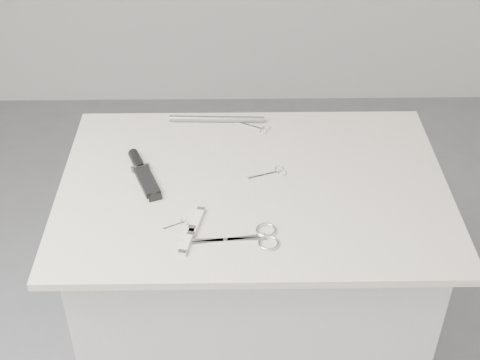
{
  "coord_description": "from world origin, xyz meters",
  "views": [
    {
      "loc": [
        -0.05,
        -1.36,
        1.97
      ],
      "look_at": [
        -0.03,
        0.02,
        0.92
      ],
      "focal_mm": 50.0,
      "sensor_mm": 36.0,
      "label": 1
    }
  ],
  "objects_px": {
    "pocket_knife_a": "(196,222)",
    "metal_rail": "(217,119)",
    "sheathed_knife": "(142,172)",
    "embroidery_scissors_a": "(273,173)",
    "embroidery_scissors_b": "(258,128)",
    "tiny_scissors": "(179,224)",
    "pocket_knife_b": "(187,240)",
    "large_shears": "(252,238)",
    "plinth": "(252,308)"
  },
  "relations": [
    {
      "from": "embroidery_scissors_a",
      "to": "tiny_scissors",
      "type": "height_order",
      "value": "same"
    },
    {
      "from": "plinth",
      "to": "pocket_knife_b",
      "type": "xyz_separation_m",
      "value": [
        -0.16,
        -0.22,
        0.48
      ]
    },
    {
      "from": "embroidery_scissors_b",
      "to": "pocket_knife_b",
      "type": "xyz_separation_m",
      "value": [
        -0.18,
        -0.48,
        0.0
      ]
    },
    {
      "from": "metal_rail",
      "to": "embroidery_scissors_a",
      "type": "bearing_deg",
      "value": -59.23
    },
    {
      "from": "large_shears",
      "to": "embroidery_scissors_b",
      "type": "distance_m",
      "value": 0.47
    },
    {
      "from": "plinth",
      "to": "embroidery_scissors_b",
      "type": "bearing_deg",
      "value": 85.29
    },
    {
      "from": "embroidery_scissors_a",
      "to": "tiny_scissors",
      "type": "relative_size",
      "value": 1.77
    },
    {
      "from": "embroidery_scissors_b",
      "to": "sheathed_knife",
      "type": "bearing_deg",
      "value": -117.35
    },
    {
      "from": "sheathed_knife",
      "to": "pocket_knife_b",
      "type": "height_order",
      "value": "sheathed_knife"
    },
    {
      "from": "tiny_scissors",
      "to": "embroidery_scissors_b",
      "type": "bearing_deg",
      "value": 36.29
    },
    {
      "from": "embroidery_scissors_b",
      "to": "metal_rail",
      "type": "relative_size",
      "value": 0.36
    },
    {
      "from": "pocket_knife_a",
      "to": "tiny_scissors",
      "type": "bearing_deg",
      "value": 104.62
    },
    {
      "from": "embroidery_scissors_a",
      "to": "metal_rail",
      "type": "xyz_separation_m",
      "value": [
        -0.15,
        0.25,
        0.01
      ]
    },
    {
      "from": "embroidery_scissors_b",
      "to": "pocket_knife_b",
      "type": "relative_size",
      "value": 1.0
    },
    {
      "from": "pocket_knife_b",
      "to": "metal_rail",
      "type": "xyz_separation_m",
      "value": [
        0.06,
        0.52,
        0.0
      ]
    },
    {
      "from": "embroidery_scissors_a",
      "to": "pocket_knife_a",
      "type": "relative_size",
      "value": 0.99
    },
    {
      "from": "plinth",
      "to": "pocket_knife_a",
      "type": "height_order",
      "value": "pocket_knife_a"
    },
    {
      "from": "embroidery_scissors_b",
      "to": "sheathed_knife",
      "type": "relative_size",
      "value": 0.5
    },
    {
      "from": "embroidery_scissors_a",
      "to": "embroidery_scissors_b",
      "type": "bearing_deg",
      "value": 77.58
    },
    {
      "from": "plinth",
      "to": "large_shears",
      "type": "distance_m",
      "value": 0.52
    },
    {
      "from": "pocket_knife_b",
      "to": "embroidery_scissors_a",
      "type": "bearing_deg",
      "value": -26.33
    },
    {
      "from": "pocket_knife_b",
      "to": "large_shears",
      "type": "bearing_deg",
      "value": -73.68
    },
    {
      "from": "large_shears",
      "to": "sheathed_knife",
      "type": "height_order",
      "value": "sheathed_knife"
    },
    {
      "from": "plinth",
      "to": "tiny_scissors",
      "type": "distance_m",
      "value": 0.53
    },
    {
      "from": "embroidery_scissors_b",
      "to": "sheathed_knife",
      "type": "height_order",
      "value": "sheathed_knife"
    },
    {
      "from": "large_shears",
      "to": "pocket_knife_a",
      "type": "height_order",
      "value": "pocket_knife_a"
    },
    {
      "from": "plinth",
      "to": "pocket_knife_b",
      "type": "distance_m",
      "value": 0.55
    },
    {
      "from": "large_shears",
      "to": "embroidery_scissors_b",
      "type": "xyz_separation_m",
      "value": [
        0.03,
        0.47,
        -0.0
      ]
    },
    {
      "from": "sheathed_knife",
      "to": "pocket_knife_b",
      "type": "distance_m",
      "value": 0.3
    },
    {
      "from": "embroidery_scissors_a",
      "to": "embroidery_scissors_b",
      "type": "distance_m",
      "value": 0.22
    },
    {
      "from": "plinth",
      "to": "tiny_scissors",
      "type": "relative_size",
      "value": 15.12
    },
    {
      "from": "tiny_scissors",
      "to": "plinth",
      "type": "bearing_deg",
      "value": 12.74
    },
    {
      "from": "large_shears",
      "to": "embroidery_scissors_a",
      "type": "relative_size",
      "value": 2.1
    },
    {
      "from": "large_shears",
      "to": "plinth",
      "type": "bearing_deg",
      "value": 82.47
    },
    {
      "from": "tiny_scissors",
      "to": "embroidery_scissors_a",
      "type": "bearing_deg",
      "value": 12.86
    },
    {
      "from": "large_shears",
      "to": "embroidery_scissors_b",
      "type": "height_order",
      "value": "large_shears"
    },
    {
      "from": "embroidery_scissors_b",
      "to": "pocket_knife_b",
      "type": "bearing_deg",
      "value": -82.76
    },
    {
      "from": "plinth",
      "to": "pocket_knife_b",
      "type": "bearing_deg",
      "value": -126.19
    },
    {
      "from": "pocket_knife_a",
      "to": "embroidery_scissors_a",
      "type": "bearing_deg",
      "value": -31.32
    },
    {
      "from": "embroidery_scissors_b",
      "to": "tiny_scissors",
      "type": "distance_m",
      "value": 0.47
    },
    {
      "from": "embroidery_scissors_b",
      "to": "sheathed_knife",
      "type": "xyz_separation_m",
      "value": [
        -0.31,
        -0.22,
        0.01
      ]
    },
    {
      "from": "embroidery_scissors_a",
      "to": "pocket_knife_a",
      "type": "distance_m",
      "value": 0.28
    },
    {
      "from": "large_shears",
      "to": "pocket_knife_b",
      "type": "distance_m",
      "value": 0.15
    },
    {
      "from": "pocket_knife_a",
      "to": "metal_rail",
      "type": "distance_m",
      "value": 0.46
    },
    {
      "from": "large_shears",
      "to": "tiny_scissors",
      "type": "relative_size",
      "value": 3.72
    },
    {
      "from": "embroidery_scissors_a",
      "to": "sheathed_knife",
      "type": "distance_m",
      "value": 0.34
    },
    {
      "from": "tiny_scissors",
      "to": "pocket_knife_a",
      "type": "height_order",
      "value": "pocket_knife_a"
    },
    {
      "from": "sheathed_knife",
      "to": "metal_rail",
      "type": "relative_size",
      "value": 0.71
    },
    {
      "from": "tiny_scissors",
      "to": "pocket_knife_b",
      "type": "height_order",
      "value": "pocket_knife_b"
    },
    {
      "from": "pocket_knife_b",
      "to": "sheathed_knife",
      "type": "bearing_deg",
      "value": 38.8
    }
  ]
}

